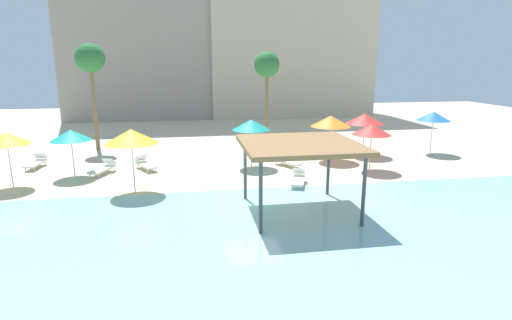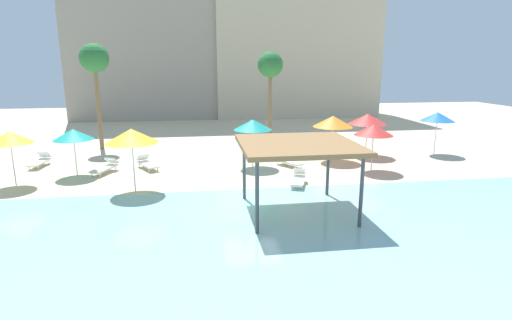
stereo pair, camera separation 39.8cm
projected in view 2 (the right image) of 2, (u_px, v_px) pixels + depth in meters
name	position (u px, v px, depth m)	size (l,w,h in m)	color
ground_plane	(252.00, 200.00, 17.66)	(80.00, 80.00, 0.00)	beige
lagoon_water	(275.00, 255.00, 12.61)	(44.00, 13.50, 0.04)	#8CC6CC
shade_pavilion	(298.00, 147.00, 15.60)	(4.43, 4.43, 2.83)	#42474C
beach_umbrella_red_0	(374.00, 130.00, 21.98)	(2.11, 2.11, 2.56)	silver
beach_umbrella_teal_1	(253.00, 125.00, 22.81)	(2.15, 2.15, 2.72)	silver
beach_umbrella_teal_2	(73.00, 134.00, 21.03)	(2.04, 2.04, 2.48)	silver
beach_umbrella_yellow_3	(131.00, 136.00, 18.26)	(2.36, 2.36, 2.94)	silver
beach_umbrella_red_4	(368.00, 119.00, 25.59)	(2.41, 2.41, 2.69)	silver
beach_umbrella_orange_5	(333.00, 121.00, 24.27)	(2.38, 2.38, 2.72)	silver
beach_umbrella_blue_6	(438.00, 117.00, 25.98)	(2.10, 2.10, 2.74)	silver
beach_umbrella_yellow_7	(10.00, 138.00, 19.19)	(2.04, 2.04, 2.65)	silver
lounge_chair_0	(287.00, 160.00, 23.43)	(1.49, 1.94, 0.74)	white
lounge_chair_1	(106.00, 167.00, 21.98)	(1.29, 1.98, 0.74)	white
lounge_chair_2	(147.00, 163.00, 22.82)	(1.42, 1.96, 0.74)	white
lounge_chair_3	(40.00, 161.00, 23.36)	(0.74, 1.94, 0.74)	white
lounge_chair_4	(298.00, 178.00, 19.77)	(1.17, 1.99, 0.74)	white
palm_tree_0	(94.00, 61.00, 26.75)	(1.90, 1.90, 7.06)	brown
palm_tree_1	(270.00, 67.00, 30.21)	(1.90, 1.90, 6.63)	brown
hotel_block_0	(160.00, 24.00, 44.35)	(18.23, 10.26, 19.85)	#9E9384
hotel_block_1	(292.00, 33.00, 45.83)	(17.56, 9.55, 18.12)	beige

